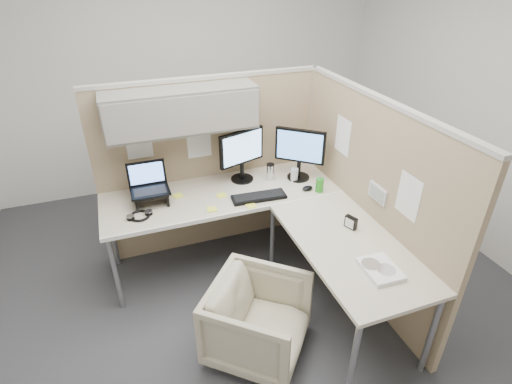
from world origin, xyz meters
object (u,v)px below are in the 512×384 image
object	(u,v)px
desk	(264,217)
office_chair	(258,317)
keyboard	(259,197)
monitor_left	(242,152)

from	to	relation	value
desk	office_chair	size ratio (longest dim) A/B	3.12
office_chair	keyboard	xyz separation A→B (m)	(0.32, 0.85, 0.42)
desk	monitor_left	size ratio (longest dim) A/B	4.29
keyboard	monitor_left	bearing A→B (deg)	98.11
desk	office_chair	xyz separation A→B (m)	(-0.28, -0.63, -0.37)
monitor_left	keyboard	distance (m)	0.44
desk	keyboard	distance (m)	0.22
desk	keyboard	world-z (taller)	keyboard
desk	monitor_left	xyz separation A→B (m)	(0.01, 0.57, 0.32)
office_chair	desk	bearing A→B (deg)	16.00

